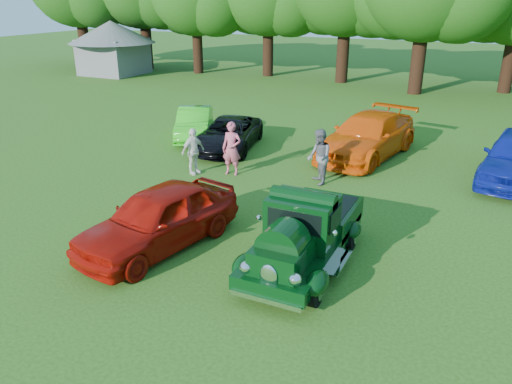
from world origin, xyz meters
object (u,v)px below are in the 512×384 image
at_px(spectator_pink, 232,149).
at_px(red_convertible, 159,218).
at_px(spectator_grey, 319,157).
at_px(back_car_black, 229,134).
at_px(gazebo, 112,41).
at_px(back_car_lime, 194,123).
at_px(back_car_orange, 367,136).
at_px(spectator_white, 193,151).
at_px(hero_pickup, 305,234).

bearing_deg(spectator_pink, red_convertible, -88.06).
xyz_separation_m(red_convertible, spectator_grey, (2.12, 5.77, 0.15)).
bearing_deg(back_car_black, gazebo, 129.01).
height_order(back_car_lime, gazebo, gazebo).
bearing_deg(back_car_orange, spectator_white, -126.10).
height_order(back_car_orange, spectator_white, spectator_white).
bearing_deg(back_car_black, back_car_lime, 146.86).
height_order(hero_pickup, spectator_pink, spectator_pink).
xyz_separation_m(hero_pickup, red_convertible, (-3.50, -0.71, 0.01)).
height_order(red_convertible, spectator_grey, spectator_grey).
relative_size(back_car_orange, spectator_white, 3.42).
height_order(hero_pickup, red_convertible, hero_pickup).
bearing_deg(gazebo, hero_pickup, -42.20).
distance_m(spectator_pink, spectator_grey, 2.99).
height_order(red_convertible, spectator_white, spectator_white).
relative_size(spectator_white, gazebo, 0.25).
relative_size(spectator_pink, spectator_grey, 1.01).
relative_size(back_car_black, spectator_grey, 2.41).
distance_m(back_car_black, spectator_grey, 5.03).
xyz_separation_m(back_car_black, gazebo, (-17.19, 13.63, 1.79)).
distance_m(back_car_lime, spectator_white, 4.58).
bearing_deg(back_car_black, spectator_pink, -72.09).
bearing_deg(spectator_pink, back_car_black, 113.44).
bearing_deg(back_car_orange, spectator_pink, -121.47).
bearing_deg(hero_pickup, back_car_black, 128.93).
bearing_deg(back_car_lime, spectator_pink, -69.77).
height_order(back_car_lime, spectator_pink, spectator_pink).
bearing_deg(spectator_pink, hero_pickup, -54.14).
xyz_separation_m(back_car_orange, spectator_white, (-4.89, -4.51, 0.01)).
bearing_deg(spectator_white, spectator_pink, -48.03).
height_order(back_car_lime, spectator_grey, spectator_grey).
bearing_deg(red_convertible, spectator_pink, 110.77).
distance_m(hero_pickup, back_car_orange, 8.69).
bearing_deg(hero_pickup, spectator_white, 143.24).
bearing_deg(spectator_white, hero_pickup, -108.17).
relative_size(back_car_black, gazebo, 0.68).
bearing_deg(spectator_grey, spectator_white, -111.43).
bearing_deg(back_car_lime, red_convertible, -89.66).
relative_size(back_car_orange, spectator_grey, 3.02).
distance_m(back_car_lime, gazebo, 19.92).
xyz_separation_m(back_car_black, spectator_grey, (4.50, -2.23, 0.30)).
xyz_separation_m(back_car_orange, gazebo, (-22.39, 12.25, 1.61)).
distance_m(hero_pickup, red_convertible, 3.57).
bearing_deg(spectator_pink, spectator_white, -163.66).
distance_m(spectator_pink, gazebo, 24.82).
relative_size(back_car_lime, gazebo, 0.61).
height_order(back_car_black, spectator_white, spectator_white).
height_order(back_car_lime, spectator_white, spectator_white).
xyz_separation_m(red_convertible, back_car_lime, (-4.45, 8.77, -0.11)).
height_order(back_car_black, back_car_orange, back_car_orange).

